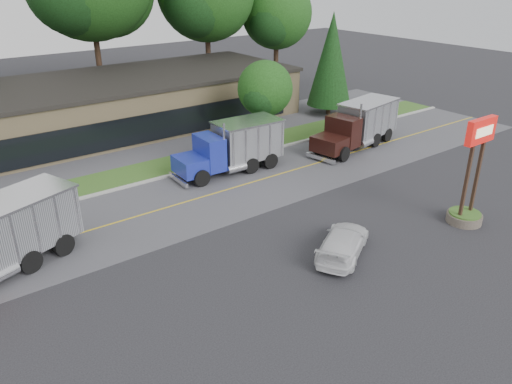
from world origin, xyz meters
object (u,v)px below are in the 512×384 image
bilo_sign (470,189)px  dump_truck_maroon (359,124)px  dump_truck_blue (235,145)px  rally_car (343,242)px

bilo_sign → dump_truck_maroon: (4.85, 12.40, -0.22)m
dump_truck_maroon → dump_truck_blue: bearing=-18.6°
dump_truck_blue → rally_car: 12.57m
bilo_sign → dump_truck_blue: bilo_sign is taller
bilo_sign → rally_car: size_ratio=1.28×
bilo_sign → dump_truck_maroon: size_ratio=0.67×
bilo_sign → rally_car: 8.19m
dump_truck_blue → dump_truck_maroon: (10.67, -1.59, 0.01)m
rally_car → bilo_sign: bearing=-132.4°
dump_truck_maroon → rally_car: bearing=30.0°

